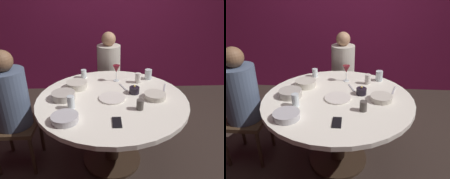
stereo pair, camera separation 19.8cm
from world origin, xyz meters
The scene contains 20 objects.
ground_plane centered at (0.00, 0.00, 0.00)m, with size 8.00×8.00×0.00m, color #2D231E.
back_wall centered at (0.00, 1.85, 1.30)m, with size 6.00×0.10×2.60m, color maroon.
dining_table centered at (0.00, 0.00, 0.59)m, with size 1.38×1.38×0.74m.
seated_diner_left centered at (-0.93, 0.00, 0.73)m, with size 0.40×0.40×1.19m.
seated_diner_back centered at (0.00, 0.98, 0.71)m, with size 0.40×0.40×1.14m.
candle_holder centered at (0.22, 0.08, 0.77)m, with size 0.10×0.10×0.08m.
wine_glass centered at (0.06, 0.38, 0.86)m, with size 0.08×0.08×0.18m.
dinner_plate centered at (0.00, -0.03, 0.74)m, with size 0.24×0.24×0.01m, color silver.
cell_phone centered at (0.02, -0.41, 0.74)m, with size 0.07×0.14×0.01m, color black.
bowl_serving_large centered at (-0.37, -0.37, 0.76)m, with size 0.21×0.21×0.05m, color #B7B7BC.
bowl_salad_center centered at (0.39, -0.03, 0.76)m, with size 0.20×0.20×0.05m, color beige.
bowl_small_white centered at (-0.44, -0.01, 0.77)m, with size 0.21×0.21×0.06m, color #B2ADA3.
bowl_sauce_side centered at (-0.34, 0.22, 0.77)m, with size 0.21×0.21×0.07m, color beige.
cup_near_candle centered at (0.22, -0.22, 0.78)m, with size 0.06×0.06×0.09m, color #4C4742.
cup_by_left_diner centered at (0.42, 0.42, 0.79)m, with size 0.08×0.08×0.11m, color silver.
cup_by_right_diner centered at (-0.35, -0.19, 0.79)m, with size 0.06×0.06×0.12m, color silver.
cup_center_front centered at (-0.29, 0.49, 0.78)m, with size 0.06×0.06×0.09m, color silver.
cup_far_edge centered at (0.29, 0.33, 0.79)m, with size 0.06×0.06×0.10m, color silver.
fork_near_plate centered at (0.12, 0.21, 0.74)m, with size 0.02×0.18×0.01m, color #B7B7BC.
knife_near_plate centered at (0.54, 0.18, 0.74)m, with size 0.02×0.18×0.01m, color #B7B7BC.
Camera 1 is at (-0.08, -1.79, 1.67)m, focal length 35.14 mm.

